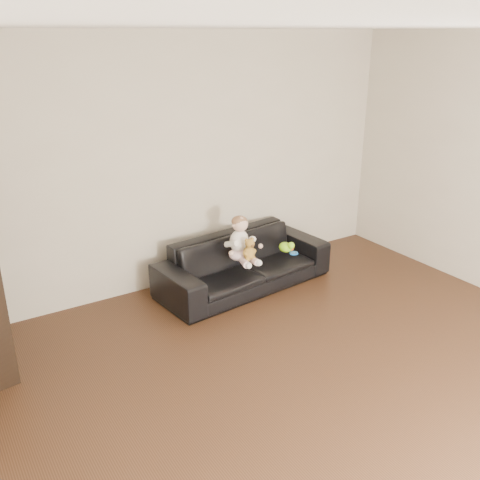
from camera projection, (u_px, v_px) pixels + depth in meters
floor at (369, 415)px, 3.85m from camera, size 5.50×5.50×0.00m
ceiling at (412, 27)px, 2.90m from camera, size 5.50×5.50×0.00m
wall_back at (188, 163)px, 5.53m from camera, size 5.00×0.00×5.00m
sofa at (244, 262)px, 5.70m from camera, size 1.96×0.93×0.55m
baby at (241, 241)px, 5.46m from camera, size 0.34×0.41×0.48m
teddy_bear at (249, 249)px, 5.36m from camera, size 0.13×0.13×0.23m
toy_green at (285, 247)px, 5.72m from camera, size 0.14×0.16×0.11m
toy_rattle at (290, 248)px, 5.75m from camera, size 0.10×0.10×0.08m
toy_blue_disc at (294, 253)px, 5.69m from camera, size 0.10×0.10×0.01m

